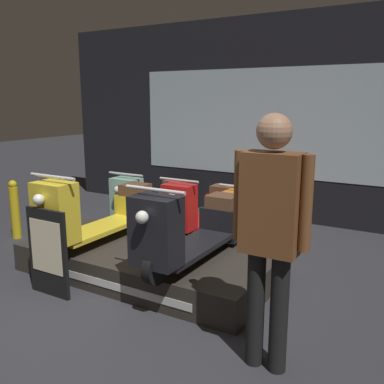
% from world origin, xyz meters
% --- Properties ---
extents(ground_plane, '(30.00, 30.00, 0.00)m').
position_xyz_m(ground_plane, '(0.00, 0.00, 0.00)').
color(ground_plane, '#2D2D33').
extents(shop_wall_back, '(7.65, 0.09, 3.20)m').
position_xyz_m(shop_wall_back, '(0.00, 3.90, 1.60)').
color(shop_wall_back, black).
rests_on(shop_wall_back, ground_plane).
extents(display_platform, '(2.77, 1.26, 0.31)m').
position_xyz_m(display_platform, '(-0.08, 0.91, 0.15)').
color(display_platform, '#2D2823').
rests_on(display_platform, ground_plane).
extents(scooter_display_left, '(0.61, 1.75, 0.87)m').
position_xyz_m(scooter_display_left, '(-0.71, 0.87, 0.65)').
color(scooter_display_left, black).
rests_on(scooter_display_left, display_platform).
extents(scooter_display_right, '(0.61, 1.75, 0.87)m').
position_xyz_m(scooter_display_right, '(0.54, 0.87, 0.65)').
color(scooter_display_right, black).
rests_on(scooter_display_right, display_platform).
extents(scooter_backrow_0, '(0.61, 1.75, 0.87)m').
position_xyz_m(scooter_backrow_0, '(-1.31, 2.75, 0.34)').
color(scooter_backrow_0, black).
rests_on(scooter_backrow_0, ground_plane).
extents(scooter_backrow_1, '(0.61, 1.75, 0.87)m').
position_xyz_m(scooter_backrow_1, '(-0.40, 2.75, 0.34)').
color(scooter_backrow_1, black).
rests_on(scooter_backrow_1, ground_plane).
extents(scooter_backrow_2, '(0.61, 1.75, 0.87)m').
position_xyz_m(scooter_backrow_2, '(0.52, 2.75, 0.34)').
color(scooter_backrow_2, black).
rests_on(scooter_backrow_2, ground_plane).
extents(person_right_browsing, '(0.55, 0.24, 1.83)m').
position_xyz_m(person_right_browsing, '(1.66, 0.03, 1.08)').
color(person_right_browsing, black).
rests_on(person_right_browsing, ground_plane).
extents(price_sign_board, '(0.51, 0.04, 0.88)m').
position_xyz_m(price_sign_board, '(-0.62, 0.05, 0.45)').
color(price_sign_board, black).
rests_on(price_sign_board, ground_plane).
extents(street_bollard, '(0.13, 0.13, 0.83)m').
position_xyz_m(street_bollard, '(-2.44, 1.06, 0.41)').
color(street_bollard, gold).
rests_on(street_bollard, ground_plane).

